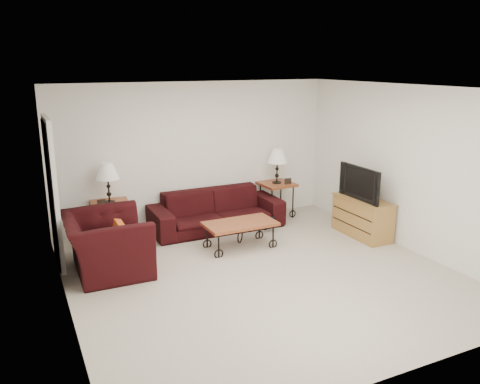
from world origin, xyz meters
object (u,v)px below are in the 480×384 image
at_px(side_table_left, 111,222).
at_px(tv_stand, 362,217).
at_px(backpack, 265,217).
at_px(television, 364,183).
at_px(lamp_right, 277,166).
at_px(side_table_right, 276,200).
at_px(coffee_table, 240,235).
at_px(sofa, 217,210).
at_px(armchair, 107,244).
at_px(lamp_left, 108,183).

height_order(side_table_left, tv_stand, side_table_left).
distance_m(side_table_left, backpack, 2.57).
bearing_deg(tv_stand, television, 180.00).
bearing_deg(lamp_right, side_table_right, 0.00).
relative_size(side_table_left, backpack, 1.42).
xyz_separation_m(side_table_right, coffee_table, (-1.31, -1.17, -0.11)).
relative_size(side_table_right, backpack, 1.41).
height_order(sofa, backpack, sofa).
bearing_deg(sofa, armchair, -153.95).
xyz_separation_m(coffee_table, tv_stand, (2.07, -0.38, 0.11)).
height_order(coffee_table, armchair, armchair).
distance_m(lamp_left, coffee_table, 2.24).
bearing_deg(sofa, lamp_left, 174.19).
xyz_separation_m(coffee_table, armchair, (-2.04, -0.02, 0.20)).
relative_size(lamp_left, coffee_table, 0.59).
xyz_separation_m(side_table_right, television, (0.74, -1.55, 0.59)).
distance_m(side_table_left, coffee_table, 2.11).
bearing_deg(sofa, side_table_left, 174.19).
relative_size(lamp_right, backpack, 1.41).
bearing_deg(television, armchair, -95.10).
bearing_deg(lamp_right, side_table_left, 180.00).
relative_size(sofa, side_table_right, 3.55).
height_order(lamp_left, lamp_right, lamp_left).
bearing_deg(television, backpack, -125.49).
height_order(side_table_right, lamp_left, lamp_left).
xyz_separation_m(sofa, side_table_left, (-1.77, 0.18, -0.01)).
height_order(lamp_left, tv_stand, lamp_left).
bearing_deg(side_table_right, armchair, -160.52).
bearing_deg(coffee_table, side_table_right, 41.65).
bearing_deg(lamp_left, backpack, -13.91).
distance_m(side_table_left, lamp_right, 3.13).
xyz_separation_m(lamp_left, television, (3.80, -1.55, -0.05)).
height_order(side_table_left, side_table_right, side_table_left).
relative_size(sofa, backpack, 5.01).
relative_size(lamp_left, backpack, 1.42).
bearing_deg(side_table_left, sofa, -5.81).
relative_size(armchair, tv_stand, 1.17).
distance_m(armchair, backpack, 2.84).
height_order(lamp_left, backpack, lamp_left).
xyz_separation_m(side_table_right, armchair, (-3.35, -1.18, 0.08)).
bearing_deg(tv_stand, side_table_left, 157.94).
height_order(lamp_left, armchair, lamp_left).
bearing_deg(television, coffee_table, -100.56).
relative_size(side_table_left, side_table_right, 1.01).
xyz_separation_m(side_table_left, tv_stand, (3.82, -1.55, -0.00)).
xyz_separation_m(tv_stand, television, (-0.02, 0.00, 0.59)).
relative_size(side_table_left, coffee_table, 0.59).
relative_size(coffee_table, backpack, 2.42).
xyz_separation_m(side_table_left, coffee_table, (1.75, -1.17, -0.12)).
bearing_deg(lamp_left, armchair, -103.45).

